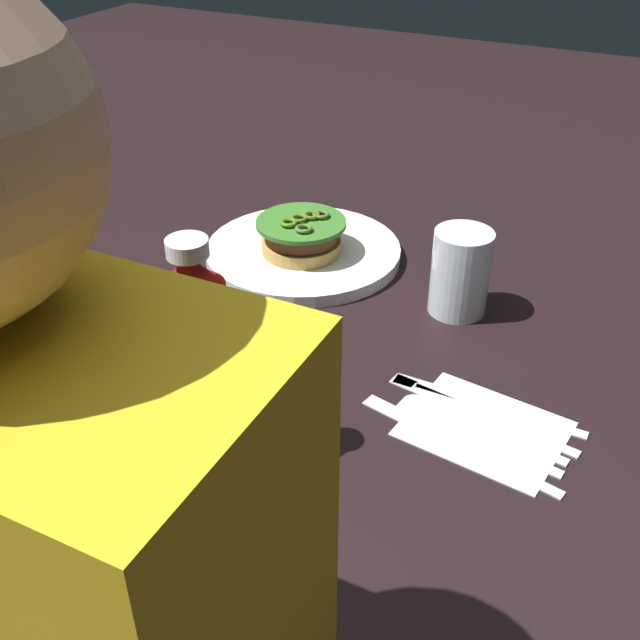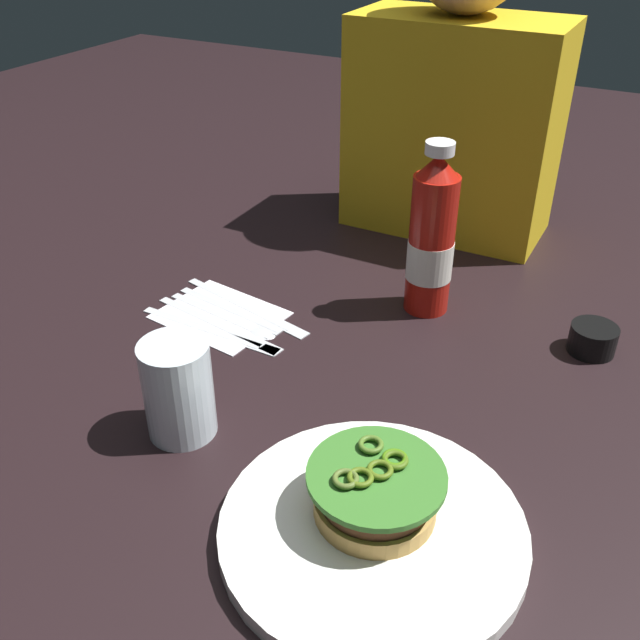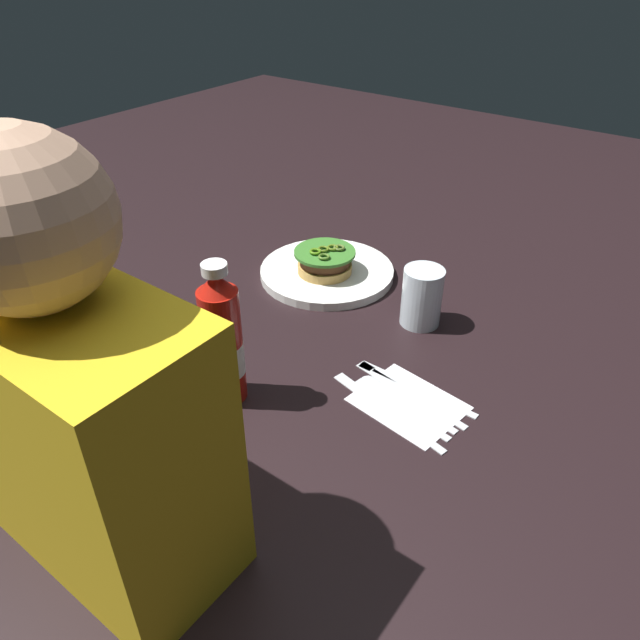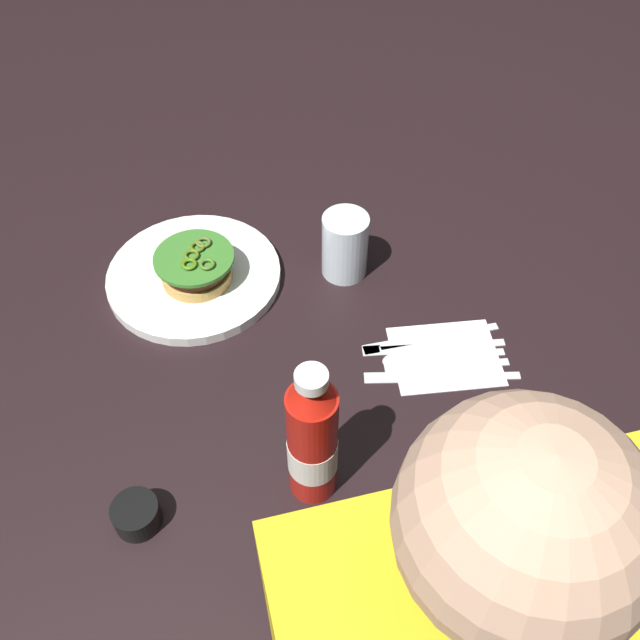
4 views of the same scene
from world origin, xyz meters
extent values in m
plane|color=black|center=(0.00, 0.00, 0.00)|extent=(3.00, 3.00, 0.00)
cylinder|color=white|center=(0.13, -0.14, 0.01)|extent=(0.27, 0.27, 0.02)
cylinder|color=tan|center=(0.13, -0.13, 0.03)|extent=(0.11, 0.11, 0.02)
cylinder|color=#512D19|center=(0.13, -0.13, 0.04)|extent=(0.10, 0.10, 0.02)
cylinder|color=red|center=(0.13, -0.13, 0.05)|extent=(0.09, 0.09, 0.01)
cylinder|color=#357026|center=(0.13, -0.13, 0.06)|extent=(0.12, 0.12, 0.01)
torus|color=#467C12|center=(0.14, -0.11, 0.07)|extent=(0.02, 0.02, 0.01)
torus|color=#4F6817|center=(0.12, -0.14, 0.07)|extent=(0.02, 0.02, 0.01)
torus|color=#4B6E23|center=(0.11, -0.10, 0.07)|extent=(0.02, 0.02, 0.01)
torus|color=#476517|center=(0.14, -0.11, 0.07)|extent=(0.02, 0.02, 0.01)
torus|color=#4E6817|center=(0.13, -0.13, 0.07)|extent=(0.02, 0.02, 0.01)
torus|color=#526829|center=(0.11, -0.15, 0.07)|extent=(0.02, 0.02, 0.01)
cylinder|color=#B2180E|center=(0.04, 0.24, 0.09)|extent=(0.06, 0.06, 0.18)
cone|color=#B2180E|center=(0.04, 0.24, 0.20)|extent=(0.05, 0.05, 0.03)
cylinder|color=white|center=(0.04, 0.24, 0.22)|extent=(0.04, 0.04, 0.01)
cylinder|color=white|center=(0.04, 0.24, 0.07)|extent=(0.06, 0.06, 0.05)
cylinder|color=silver|center=(-0.10, -0.11, 0.05)|extent=(0.07, 0.07, 0.11)
cylinder|color=black|center=(0.25, 0.24, 0.02)|extent=(0.06, 0.06, 0.03)
cube|color=white|center=(-0.19, 0.10, 0.00)|extent=(0.17, 0.14, 0.00)
cube|color=silver|center=(-0.20, 0.06, 0.00)|extent=(0.18, 0.02, 0.00)
cube|color=silver|center=(-0.12, 0.06, 0.00)|extent=(0.08, 0.02, 0.00)
cube|color=silver|center=(-0.19, 0.08, 0.00)|extent=(0.18, 0.04, 0.00)
cube|color=silver|center=(-0.12, 0.07, 0.00)|extent=(0.08, 0.03, 0.00)
cube|color=silver|center=(-0.19, 0.10, 0.00)|extent=(0.17, 0.04, 0.00)
ellipsoid|color=silver|center=(-0.12, 0.09, 0.00)|extent=(0.04, 0.03, 0.00)
cube|color=silver|center=(-0.19, 0.11, 0.00)|extent=(0.17, 0.04, 0.00)
cube|color=silver|center=(-0.12, 0.10, 0.00)|extent=(0.04, 0.03, 0.00)
cube|color=silver|center=(-0.19, 0.13, 0.00)|extent=(0.19, 0.06, 0.00)
cube|color=silver|center=(-0.11, 0.11, 0.00)|extent=(0.08, 0.04, 0.00)
cube|color=gold|center=(-0.03, 0.50, 0.16)|extent=(0.31, 0.15, 0.32)
camera|label=1|loc=(-0.30, 0.68, 0.51)|focal=42.60mm
camera|label=2|loc=(0.29, -0.54, 0.50)|focal=39.94mm
camera|label=3|loc=(-0.49, 0.71, 0.60)|focal=33.41mm
camera|label=4|loc=(0.13, 0.64, 0.79)|focal=39.11mm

